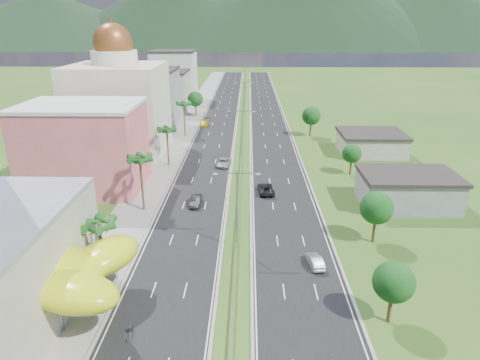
{
  "coord_description": "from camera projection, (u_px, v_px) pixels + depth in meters",
  "views": [
    {
      "loc": [
        1.45,
        -41.42,
        29.13
      ],
      "look_at": [
        0.28,
        17.67,
        7.0
      ],
      "focal_mm": 32.0,
      "sensor_mm": 36.0,
      "label": 1
    }
  ],
  "objects": [
    {
      "name": "ground",
      "position": [
        235.0,
        291.0,
        49.02
      ],
      "size": [
        500.0,
        500.0,
        0.0
      ],
      "primitive_type": "plane",
      "color": "#2D5119",
      "rests_on": "ground"
    },
    {
      "name": "road_left",
      "position": [
        220.0,
        120.0,
        133.42
      ],
      "size": [
        11.0,
        260.0,
        0.04
      ],
      "primitive_type": "cube",
      "color": "black",
      "rests_on": "ground"
    },
    {
      "name": "road_right",
      "position": [
        268.0,
        120.0,
        133.14
      ],
      "size": [
        11.0,
        260.0,
        0.04
      ],
      "primitive_type": "cube",
      "color": "black",
      "rests_on": "ground"
    },
    {
      "name": "sidewalk_left",
      "position": [
        189.0,
        119.0,
        133.58
      ],
      "size": [
        7.0,
        260.0,
        0.12
      ],
      "primitive_type": "cube",
      "color": "gray",
      "rests_on": "ground"
    },
    {
      "name": "median_guardrail",
      "position": [
        243.0,
        132.0,
        116.21
      ],
      "size": [
        0.1,
        216.06,
        0.76
      ],
      "color": "gray",
      "rests_on": "ground"
    },
    {
      "name": "streetlight_median_b",
      "position": [
        237.0,
        202.0,
        56.02
      ],
      "size": [
        6.04,
        0.25,
        11.0
      ],
      "color": "gray",
      "rests_on": "ground"
    },
    {
      "name": "streetlight_median_c",
      "position": [
        242.0,
        129.0,
        93.47
      ],
      "size": [
        6.04,
        0.25,
        11.0
      ],
      "color": "gray",
      "rests_on": "ground"
    },
    {
      "name": "streetlight_median_d",
      "position": [
        244.0,
        95.0,
        135.61
      ],
      "size": [
        6.04,
        0.25,
        11.0
      ],
      "color": "gray",
      "rests_on": "ground"
    },
    {
      "name": "streetlight_median_e",
      "position": [
        245.0,
        78.0,
        177.74
      ],
      "size": [
        6.04,
        0.25,
        11.0
      ],
      "color": "gray",
      "rests_on": "ground"
    },
    {
      "name": "lime_canopy",
      "position": [
        39.0,
        271.0,
        43.89
      ],
      "size": [
        18.0,
        15.0,
        7.4
      ],
      "color": "#CED815",
      "rests_on": "ground"
    },
    {
      "name": "pink_shophouse",
      "position": [
        85.0,
        148.0,
        76.87
      ],
      "size": [
        20.0,
        15.0,
        15.0
      ],
      "primitive_type": "cube",
      "color": "#C95952",
      "rests_on": "ground"
    },
    {
      "name": "domed_building",
      "position": [
        119.0,
        104.0,
        97.05
      ],
      "size": [
        20.0,
        20.0,
        28.7
      ],
      "color": "beige",
      "rests_on": "ground"
    },
    {
      "name": "midrise_grey",
      "position": [
        149.0,
        99.0,
        121.62
      ],
      "size": [
        16.0,
        15.0,
        16.0
      ],
      "primitive_type": "cube",
      "color": "slate",
      "rests_on": "ground"
    },
    {
      "name": "midrise_beige",
      "position": [
        163.0,
        92.0,
        142.75
      ],
      "size": [
        16.0,
        15.0,
        13.0
      ],
      "primitive_type": "cube",
      "color": "#9D9682",
      "rests_on": "ground"
    },
    {
      "name": "midrise_white",
      "position": [
        174.0,
        76.0,
        163.4
      ],
      "size": [
        16.0,
        15.0,
        18.0
      ],
      "primitive_type": "cube",
      "color": "silver",
      "rests_on": "ground"
    },
    {
      "name": "shed_near",
      "position": [
        407.0,
        191.0,
        71.03
      ],
      "size": [
        15.0,
        10.0,
        5.0
      ],
      "primitive_type": "cube",
      "color": "slate",
      "rests_on": "ground"
    },
    {
      "name": "shed_far",
      "position": [
        371.0,
        144.0,
        99.19
      ],
      "size": [
        14.0,
        12.0,
        4.4
      ],
      "primitive_type": "cube",
      "color": "#9D9682",
      "rests_on": "ground"
    },
    {
      "name": "palm_tree_b",
      "position": [
        99.0,
        227.0,
        48.7
      ],
      "size": [
        3.6,
        3.6,
        8.1
      ],
      "color": "#47301C",
      "rests_on": "ground"
    },
    {
      "name": "palm_tree_c",
      "position": [
        140.0,
        161.0,
        66.92
      ],
      "size": [
        3.6,
        3.6,
        9.6
      ],
      "color": "#47301C",
      "rests_on": "ground"
    },
    {
      "name": "palm_tree_d",
      "position": [
        167.0,
        131.0,
        88.8
      ],
      "size": [
        3.6,
        3.6,
        8.6
      ],
      "color": "#47301C",
      "rests_on": "ground"
    },
    {
      "name": "palm_tree_e",
      "position": [
        184.0,
        105.0,
        111.94
      ],
      "size": [
        3.6,
        3.6,
        9.4
      ],
      "color": "#47301C",
      "rests_on": "ground"
    },
    {
      "name": "leafy_tree_lfar",
      "position": [
        195.0,
        99.0,
        136.3
      ],
      "size": [
        4.9,
        4.9,
        8.05
      ],
      "color": "#47301C",
      "rests_on": "ground"
    },
    {
      "name": "leafy_tree_ra",
      "position": [
        394.0,
        282.0,
        42.37
      ],
      "size": [
        4.2,
        4.2,
        6.9
      ],
      "color": "#47301C",
      "rests_on": "ground"
    },
    {
      "name": "leafy_tree_rb",
      "position": [
        377.0,
        208.0,
        58.09
      ],
      "size": [
        4.55,
        4.55,
        7.47
      ],
      "color": "#47301C",
      "rests_on": "ground"
    },
    {
      "name": "leafy_tree_rc",
      "position": [
        352.0,
        154.0,
        84.53
      ],
      "size": [
        3.85,
        3.85,
        6.33
      ],
      "color": "#47301C",
      "rests_on": "ground"
    },
    {
      "name": "leafy_tree_rd",
      "position": [
        311.0,
        116.0,
        112.27
      ],
      "size": [
        4.9,
        4.9,
        8.05
      ],
      "color": "#47301C",
      "rests_on": "ground"
    },
    {
      "name": "mountain_ridge",
      "position": [
        302.0,
        49.0,
        469.26
      ],
      "size": [
        860.0,
        140.0,
        90.0
      ],
      "primitive_type": null,
      "color": "black",
      "rests_on": "ground"
    },
    {
      "name": "car_dark_left",
      "position": [
        196.0,
        201.0,
        71.5
      ],
      "size": [
        1.78,
        4.73,
        1.54
      ],
      "primitive_type": "imported",
      "rotation": [
        0.0,
        0.0,
        -0.03
      ],
      "color": "black",
      "rests_on": "road_left"
    },
    {
      "name": "car_silver_mid_left",
      "position": [
        224.0,
        162.0,
        90.82
      ],
      "size": [
        3.12,
        5.68,
        1.51
      ],
      "primitive_type": "imported",
      "rotation": [
        0.0,
        0.0,
        -0.12
      ],
      "color": "#A4A7AC",
      "rests_on": "road_left"
    },
    {
      "name": "car_yellow_far_left",
      "position": [
        205.0,
        123.0,
        125.17
      ],
      "size": [
        2.5,
        5.19,
        1.46
      ],
      "primitive_type": "imported",
      "rotation": [
        0.0,
        0.0,
        -0.09
      ],
      "color": "gold",
      "rests_on": "road_left"
    },
    {
      "name": "car_silver_right",
      "position": [
        315.0,
        261.0,
        53.76
      ],
      "size": [
        2.11,
        4.41,
        1.39
      ],
      "primitive_type": "imported",
      "rotation": [
        0.0,
        0.0,
        3.3
      ],
      "color": "#96999D",
      "rests_on": "road_right"
    },
    {
      "name": "car_dark_far_right",
      "position": [
        266.0,
        189.0,
        76.59
      ],
      "size": [
        3.06,
        5.85,
        1.57
      ],
      "primitive_type": "imported",
      "rotation": [
        0.0,
        0.0,
        3.22
      ],
      "color": "black",
      "rests_on": "road_right"
    },
    {
      "name": "motorcycle",
      "position": [
        130.0,
        330.0,
        41.78
      ],
      "size": [
        0.69,
        2.12,
        1.35
      ],
      "primitive_type": "imported",
      "rotation": [
        0.0,
        0.0,
        -0.02
      ],
      "color": "black",
      "rests_on": "road_left"
    }
  ]
}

